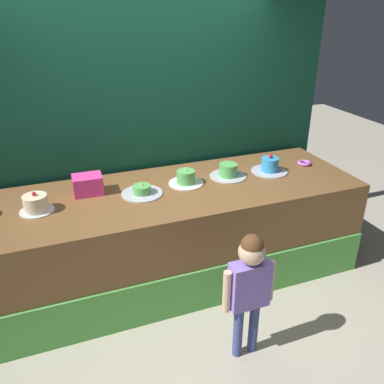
# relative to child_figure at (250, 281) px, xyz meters

# --- Properties ---
(ground_plane) EXTENTS (12.00, 12.00, 0.00)m
(ground_plane) POSITION_rel_child_figure_xyz_m (-0.26, 0.55, -0.68)
(ground_plane) COLOR #BCB29E
(stage_platform) EXTENTS (3.56, 1.13, 0.92)m
(stage_platform) POSITION_rel_child_figure_xyz_m (-0.26, 1.10, -0.22)
(stage_platform) COLOR brown
(stage_platform) RESTS_ON ground_plane
(curtain_backdrop) EXTENTS (3.85, 0.08, 3.04)m
(curtain_backdrop) POSITION_rel_child_figure_xyz_m (-0.26, 1.76, 0.84)
(curtain_backdrop) COLOR #144C38
(curtain_backdrop) RESTS_ON ground_plane
(child_figure) EXTENTS (0.40, 0.19, 1.05)m
(child_figure) POSITION_rel_child_figure_xyz_m (0.00, 0.00, 0.00)
(child_figure) COLOR #3F4C8C
(child_figure) RESTS_ON ground_plane
(pink_box) EXTENTS (0.25, 0.20, 0.17)m
(pink_box) POSITION_rel_child_figure_xyz_m (-0.90, 1.30, 0.33)
(pink_box) COLOR #F13B98
(pink_box) RESTS_ON stage_platform
(donut) EXTENTS (0.14, 0.14, 0.03)m
(donut) POSITION_rel_child_figure_xyz_m (1.26, 1.20, 0.27)
(donut) COLOR #CC66D8
(donut) RESTS_ON stage_platform
(cake_left) EXTENTS (0.27, 0.27, 0.17)m
(cake_left) POSITION_rel_child_figure_xyz_m (-1.33, 1.11, 0.31)
(cake_left) COLOR silver
(cake_left) RESTS_ON stage_platform
(cake_center_left) EXTENTS (0.36, 0.36, 0.12)m
(cake_center_left) POSITION_rel_child_figure_xyz_m (-0.47, 1.12, 0.28)
(cake_center_left) COLOR silver
(cake_center_left) RESTS_ON stage_platform
(cake_center_right) EXTENTS (0.32, 0.32, 0.17)m
(cake_center_right) POSITION_rel_child_figure_xyz_m (-0.04, 1.19, 0.30)
(cake_center_right) COLOR white
(cake_center_right) RESTS_ON stage_platform
(cake_right) EXTENTS (0.35, 0.35, 0.13)m
(cake_right) POSITION_rel_child_figure_xyz_m (0.39, 1.20, 0.30)
(cake_right) COLOR silver
(cake_right) RESTS_ON stage_platform
(cake_far_right) EXTENTS (0.35, 0.35, 0.18)m
(cake_far_right) POSITION_rel_child_figure_xyz_m (0.82, 1.16, 0.31)
(cake_far_right) COLOR silver
(cake_far_right) RESTS_ON stage_platform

